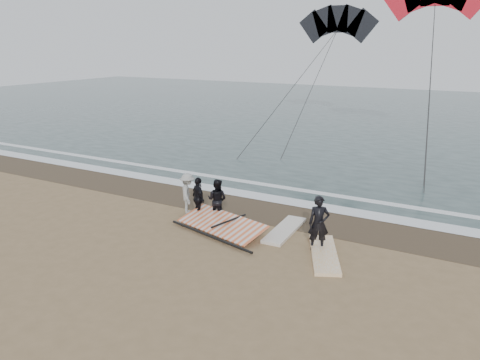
% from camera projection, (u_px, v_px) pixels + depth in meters
% --- Properties ---
extents(ground, '(120.00, 120.00, 0.00)m').
position_uv_depth(ground, '(223.00, 257.00, 14.57)').
color(ground, '#8C704C').
rests_on(ground, ground).
extents(sea, '(120.00, 54.00, 0.02)m').
position_uv_depth(sea, '(409.00, 116.00, 42.32)').
color(sea, '#233838').
rests_on(sea, ground).
extents(wet_sand, '(120.00, 2.80, 0.01)m').
position_uv_depth(wet_sand, '(282.00, 213.00, 18.35)').
color(wet_sand, '#4C3D2B').
rests_on(wet_sand, ground).
extents(foam_near, '(120.00, 0.90, 0.01)m').
position_uv_depth(foam_near, '(295.00, 202.00, 19.52)').
color(foam_near, white).
rests_on(foam_near, sea).
extents(foam_far, '(120.00, 0.45, 0.01)m').
position_uv_depth(foam_far, '(310.00, 191.00, 20.95)').
color(foam_far, white).
rests_on(foam_far, sea).
extents(man_main, '(0.78, 0.67, 1.82)m').
position_uv_depth(man_main, '(319.00, 223.00, 14.87)').
color(man_main, black).
rests_on(man_main, ground).
extents(board_white, '(1.84, 2.87, 0.11)m').
position_uv_depth(board_white, '(324.00, 254.00, 14.68)').
color(board_white, white).
rests_on(board_white, ground).
extents(board_cream, '(0.82, 2.69, 0.11)m').
position_uv_depth(board_cream, '(285.00, 230.00, 16.57)').
color(board_cream, beige).
rests_on(board_cream, ground).
extents(trio_cluster, '(2.36, 1.32, 1.62)m').
position_uv_depth(trio_cluster, '(200.00, 197.00, 17.80)').
color(trio_cluster, black).
rests_on(trio_cluster, ground).
extents(sail_rig, '(3.80, 2.47, 0.49)m').
position_uv_depth(sail_rig, '(222.00, 225.00, 16.70)').
color(sail_rig, black).
rests_on(sail_rig, ground).
extents(kite_dark, '(6.88, 7.20, 15.98)m').
position_uv_depth(kite_dark, '(337.00, 26.00, 35.96)').
color(kite_dark, black).
rests_on(kite_dark, ground).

